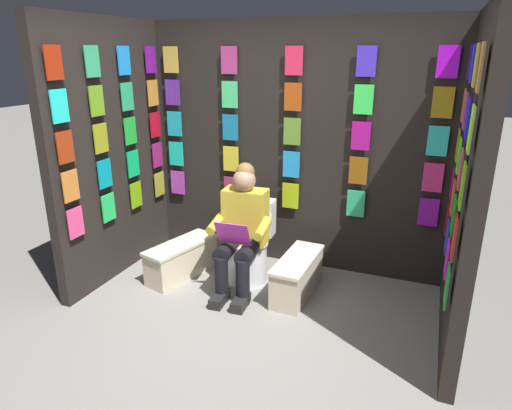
{
  "coord_description": "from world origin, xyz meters",
  "views": [
    {
      "loc": [
        -1.3,
        2.6,
        2.13
      ],
      "look_at": [
        0.1,
        -0.89,
        0.85
      ],
      "focal_mm": 31.64,
      "sensor_mm": 36.0,
      "label": 1
    }
  ],
  "objects_px": {
    "comic_longbox_near": "(297,276)",
    "comic_longbox_far": "(182,259)",
    "person_reading": "(241,229)",
    "toilet": "(250,247)"
  },
  "relations": [
    {
      "from": "person_reading",
      "to": "comic_longbox_near",
      "type": "xyz_separation_m",
      "value": [
        -0.51,
        -0.09,
        -0.42
      ]
    },
    {
      "from": "person_reading",
      "to": "comic_longbox_near",
      "type": "bearing_deg",
      "value": -174.57
    },
    {
      "from": "comic_longbox_near",
      "to": "person_reading",
      "type": "bearing_deg",
      "value": 11.97
    },
    {
      "from": "comic_longbox_near",
      "to": "comic_longbox_far",
      "type": "distance_m",
      "value": 1.17
    },
    {
      "from": "toilet",
      "to": "person_reading",
      "type": "distance_m",
      "value": 0.35
    },
    {
      "from": "toilet",
      "to": "comic_longbox_far",
      "type": "bearing_deg",
      "value": 14.28
    },
    {
      "from": "person_reading",
      "to": "comic_longbox_far",
      "type": "bearing_deg",
      "value": -5.12
    },
    {
      "from": "toilet",
      "to": "comic_longbox_near",
      "type": "distance_m",
      "value": 0.56
    },
    {
      "from": "person_reading",
      "to": "comic_longbox_near",
      "type": "height_order",
      "value": "person_reading"
    },
    {
      "from": "comic_longbox_near",
      "to": "comic_longbox_far",
      "type": "xyz_separation_m",
      "value": [
        1.17,
        0.08,
        -0.01
      ]
    }
  ]
}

